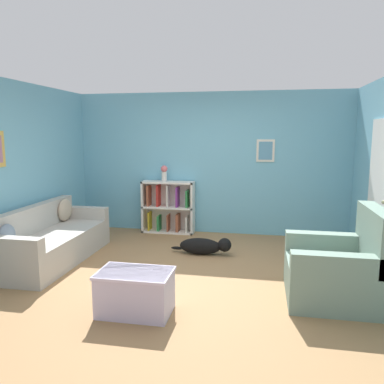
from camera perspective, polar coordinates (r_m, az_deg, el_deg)
ground_plane at (r=5.09m, az=-0.85°, el=-12.46°), size 14.00×14.00×0.00m
wall_back at (r=6.98m, az=2.83°, el=4.36°), size 5.60×0.13×2.60m
wall_left at (r=5.84m, az=-26.26°, el=2.56°), size 0.13×5.00×2.60m
couch at (r=5.90m, az=-20.67°, el=-6.99°), size 0.83×2.07×0.80m
bookshelf at (r=7.06m, az=-3.62°, el=-2.35°), size 0.98×0.28×0.97m
recliner_chair at (r=4.58m, az=21.66°, el=-10.91°), size 1.01×1.00×1.06m
coffee_table at (r=4.05m, az=-8.64°, el=-14.70°), size 0.76×0.48×0.45m
dog at (r=5.84m, az=1.95°, el=-8.22°), size 0.96×0.23×0.27m
vase at (r=6.95m, az=-4.26°, el=3.01°), size 0.13×0.13×0.30m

